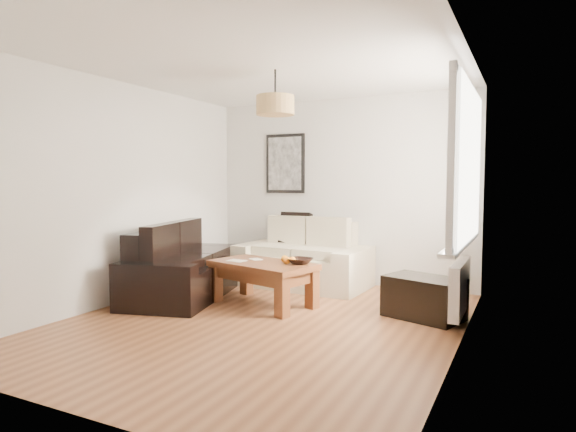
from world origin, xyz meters
The scene contains 21 objects.
floor centered at (0.00, 0.00, 0.00)m, with size 4.50×4.50×0.00m, color brown.
ceiling centered at (0.00, 0.00, 2.60)m, with size 3.80×4.50×0.00m, color white, non-canonical shape.
wall_back centered at (0.00, 2.25, 1.30)m, with size 3.80×0.04×2.60m, color silver, non-canonical shape.
wall_front centered at (0.00, -2.25, 1.30)m, with size 3.80×0.04×2.60m, color silver, non-canonical shape.
wall_left centered at (-1.90, 0.00, 1.30)m, with size 0.04×4.50×2.60m, color silver, non-canonical shape.
wall_right centered at (1.90, 0.00, 1.30)m, with size 0.04×4.50×2.60m, color silver, non-canonical shape.
window_bay centered at (1.86, 0.80, 1.60)m, with size 0.14×1.90×1.60m, color white, non-canonical shape.
radiator centered at (1.82, 0.80, 0.38)m, with size 0.10×0.90×0.52m, color white.
poster centered at (-0.85, 2.22, 1.70)m, with size 0.62×0.04×0.87m, color black, non-canonical shape.
pendant_shade centered at (0.00, 0.30, 2.23)m, with size 0.40×0.40×0.20m, color tan.
loveseat_cream centered at (-0.36, 1.78, 0.44)m, with size 1.76×0.96×0.87m, color beige, non-canonical shape.
sofa_leather centered at (-1.43, 0.60, 0.42)m, with size 1.93×0.94×0.84m, color black, non-canonical shape.
coffee_table centered at (-0.34, 0.62, 0.25)m, with size 1.22×0.67×0.50m, color brown, non-canonical shape.
ottoman centered at (1.45, 0.89, 0.22)m, with size 0.76×0.49×0.43m, color black.
cushion_left centered at (-0.57, 1.99, 0.77)m, with size 0.45×0.14×0.45m, color black.
cushion_right centered at (0.02, 1.99, 0.74)m, with size 0.39×0.12×0.39m, color black.
fruit_bowl centered at (0.10, 0.71, 0.53)m, with size 0.27×0.27×0.07m, color black.
orange_a centered at (-0.04, 0.65, 0.54)m, with size 0.08×0.08×0.08m, color orange.
orange_b centered at (0.01, 0.70, 0.54)m, with size 0.08×0.08×0.08m, color orange.
orange_c centered at (-0.10, 0.73, 0.54)m, with size 0.09×0.09×0.09m, color orange.
papers centered at (-0.66, 0.57, 0.50)m, with size 0.21×0.15×0.01m, color silver.
Camera 1 is at (2.42, -4.27, 1.43)m, focal length 30.46 mm.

